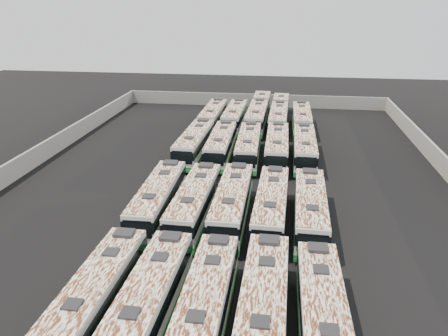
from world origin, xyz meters
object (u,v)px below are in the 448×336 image
bus_back_left (235,117)px  bus_back_right (279,114)px  bus_midback_far_right (304,148)px  bus_midback_right (277,147)px  bus_midback_far_left (195,143)px  bus_front_center (205,307)px  bus_midfront_left (195,203)px  bus_front_right (263,311)px  bus_midfront_far_right (310,210)px  bus_midback_left (221,145)px  bus_back_center (259,112)px  bus_front_far_left (96,296)px  bus_midfront_right (271,207)px  bus_midback_center (249,146)px  bus_front_left (148,304)px  bus_midfront_far_left (158,199)px  bus_back_far_left (213,116)px  bus_midfront_center (232,203)px  bus_front_far_right (323,318)px  bus_back_far_right (302,119)px

bus_back_left → bus_back_right: bearing=25.0°
bus_midback_far_right → bus_midback_right: bearing=-176.9°
bus_midback_far_left → bus_midback_right: bus_midback_far_left is taller
bus_front_center → bus_midfront_left: bus_midfront_left is taller
bus_midback_far_right → bus_front_right: bearing=-95.9°
bus_midfront_far_right → bus_midback_left: (-9.60, 15.71, 0.01)m
bus_midback_far_left → bus_back_right: size_ratio=0.67×
bus_back_left → bus_back_center: (3.26, 3.21, 0.04)m
bus_front_far_left → bus_front_right: bus_front_right is taller
bus_front_right → bus_midback_left: (-6.49, 28.64, -0.04)m
bus_midfront_right → bus_midback_far_left: bearing=122.9°
bus_midback_far_right → bus_midback_center: bearing=-177.7°
bus_midfront_far_right → bus_back_left: (-9.52, 28.99, 0.01)m
bus_front_left → bus_back_right: (6.38, 44.98, -0.03)m
bus_midfront_far_left → bus_back_center: bearing=77.2°
bus_back_far_left → bus_front_right: bearing=-76.5°
bus_front_right → bus_back_far_left: (-9.58, 41.84, -0.04)m
bus_front_right → bus_front_left: bearing=-177.1°
bus_midfront_center → bus_back_right: bus_midfront_center is taller
bus_front_center → bus_midfront_center: size_ratio=0.97×
bus_back_far_left → bus_back_center: 7.23m
bus_front_right → bus_back_left: bearing=99.5°
bus_midfront_center → bus_midback_right: size_ratio=1.01×
bus_midfront_far_left → bus_midback_center: 16.66m
bus_front_right → bus_back_center: bearing=94.8°
bus_front_center → bus_back_left: size_ratio=0.98×
bus_front_left → bus_midfront_left: 13.15m
bus_front_far_left → bus_back_left: (3.17, 41.91, 0.03)m
bus_midfront_right → bus_midback_far_right: bearing=79.9°
bus_front_far_left → bus_front_right: (9.57, -0.01, 0.07)m
bus_front_left → bus_midfront_right: bus_front_left is taller
bus_front_far_right → bus_back_far_right: 41.91m
bus_midback_center → bus_midback_far_right: size_ratio=1.01×
bus_midfront_right → bus_midfront_far_left: bearing=-179.4°
bus_midfront_far_right → bus_midback_center: bus_midback_center is taller
bus_front_left → bus_midfront_far_right: 16.25m
bus_front_center → bus_midback_right: size_ratio=0.97×
bus_front_left → bus_midfront_center: size_ratio=0.99×
bus_midfront_right → bus_midfront_far_right: bus_midfront_right is taller
bus_midback_far_left → bus_midback_far_right: (12.83, 0.00, -0.05)m
bus_back_center → bus_back_right: bus_back_center is taller
bus_midfront_far_left → bus_midback_far_right: 20.19m
bus_front_center → bus_back_far_left: size_ratio=0.98×
bus_front_right → bus_midfront_far_right: bearing=77.2°
bus_midfront_center → bus_midfront_far_right: bus_midfront_center is taller
bus_front_right → bus_midfront_right: bus_front_right is taller
bus_midfront_far_left → bus_midfront_left: size_ratio=1.00×
bus_midback_far_right → bus_midfront_far_left: bearing=-129.1°
bus_front_center → bus_back_center: bearing=90.1°
bus_back_right → bus_midfront_right: bearing=-88.9°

